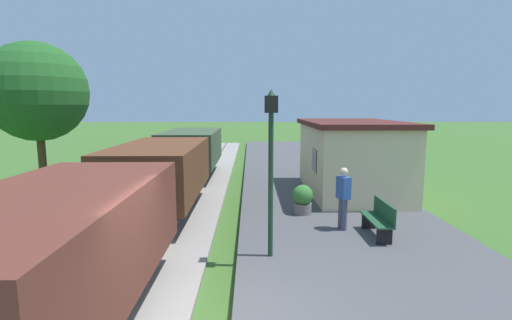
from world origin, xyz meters
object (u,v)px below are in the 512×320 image
object	(u,v)px
tree_trackside_far	(37,92)
station_hut	(351,157)
freight_train	(161,175)
bench_near_hut	(379,218)
person_waiting	(343,196)
lamp_post_near	(271,143)
potted_planter	(303,199)
bench_down_platform	(316,164)

from	to	relation	value
tree_trackside_far	station_hut	bearing A→B (deg)	2.74
freight_train	station_hut	world-z (taller)	station_hut
station_hut	tree_trackside_far	world-z (taller)	tree_trackside_far
bench_near_hut	person_waiting	bearing A→B (deg)	145.33
tree_trackside_far	freight_train	bearing A→B (deg)	-20.67
station_hut	lamp_post_near	bearing A→B (deg)	-118.98
potted_planter	station_hut	bearing A→B (deg)	52.21
bench_down_platform	potted_planter	world-z (taller)	potted_planter
freight_train	lamp_post_near	xyz separation A→B (m)	(3.35, -3.89, 1.41)
person_waiting	tree_trackside_far	distance (m)	11.26
freight_train	bench_down_platform	bearing A→B (deg)	46.64
station_hut	person_waiting	xyz separation A→B (m)	(-1.38, -4.43, -0.47)
potted_planter	tree_trackside_far	bearing A→B (deg)	165.70
bench_down_platform	person_waiting	xyz separation A→B (m)	(-0.81, -8.69, 0.46)
freight_train	tree_trackside_far	xyz separation A→B (m)	(-4.75, 1.79, 2.69)
tree_trackside_far	potted_planter	bearing A→B (deg)	-14.30
lamp_post_near	freight_train	bearing A→B (deg)	130.73
bench_near_hut	tree_trackside_far	size ratio (longest dim) A/B	0.26
lamp_post_near	tree_trackside_far	bearing A→B (deg)	144.94
station_hut	bench_near_hut	size ratio (longest dim) A/B	3.87
potted_planter	bench_down_platform	bearing A→B (deg)	76.73
bench_down_platform	person_waiting	world-z (taller)	person_waiting
person_waiting	bench_down_platform	bearing A→B (deg)	-114.55
bench_down_platform	lamp_post_near	size ratio (longest dim) A/B	0.41
station_hut	bench_down_platform	distance (m)	4.39
person_waiting	tree_trackside_far	world-z (taller)	tree_trackside_far
bench_down_platform	tree_trackside_far	world-z (taller)	tree_trackside_far
freight_train	person_waiting	size ratio (longest dim) A/B	11.35
station_hut	tree_trackside_far	distance (m)	11.81
freight_train	lamp_post_near	world-z (taller)	lamp_post_near
freight_train	tree_trackside_far	distance (m)	5.74
station_hut	potted_planter	world-z (taller)	station_hut
station_hut	potted_planter	size ratio (longest dim) A/B	6.33
freight_train	tree_trackside_far	size ratio (longest dim) A/B	3.31
lamp_post_near	station_hut	bearing A→B (deg)	61.02
bench_near_hut	tree_trackside_far	bearing A→B (deg)	157.96
tree_trackside_far	bench_down_platform	bearing A→B (deg)	23.65
person_waiting	tree_trackside_far	size ratio (longest dim) A/B	0.29
person_waiting	station_hut	bearing A→B (deg)	-126.54
bench_near_hut	bench_down_platform	bearing A→B (deg)	90.00
freight_train	person_waiting	xyz separation A→B (m)	(5.42, -2.09, -0.21)
lamp_post_near	tree_trackside_far	distance (m)	9.97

